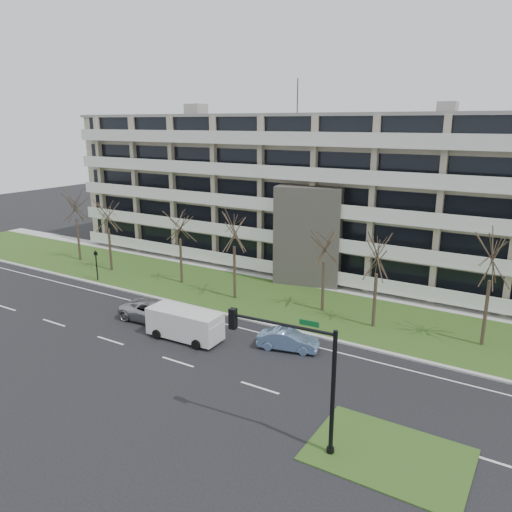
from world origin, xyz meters
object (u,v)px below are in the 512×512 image
Objects in this scene: silver_pickup at (155,311)px; pedestrian_signal at (96,262)px; white_van at (185,322)px; traffic_signal at (296,364)px; blue_sedan at (288,340)px.

silver_pickup is 1.89× the size of pedestrian_signal.
white_van is (3.98, -1.27, 0.46)m from silver_pickup.
white_van is at bearing -18.70° from pedestrian_signal.
traffic_signal is at bearing -30.60° from white_van.
silver_pickup is 10.80m from blue_sedan.
blue_sedan is 1.35× the size of pedestrian_signal.
white_van is at bearing 94.01° from blue_sedan.
blue_sedan is 7.16m from white_van.
traffic_signal is 29.79m from pedestrian_signal.
white_van reaches higher than blue_sedan.
blue_sedan is 0.64× the size of traffic_signal.
white_van is 13.59m from traffic_signal.
pedestrian_signal is (-27.12, 12.14, -2.15)m from traffic_signal.
pedestrian_signal is (-15.42, 5.80, 0.65)m from white_van.
silver_pickup is 0.90× the size of traffic_signal.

